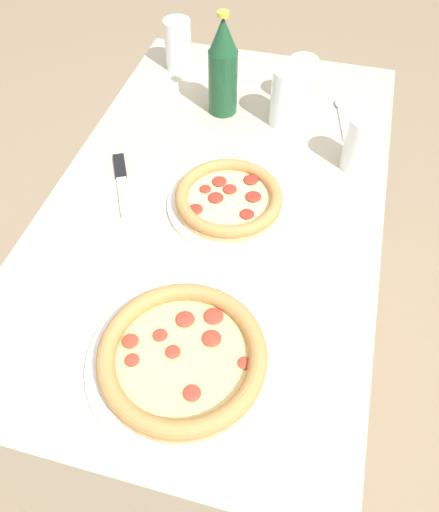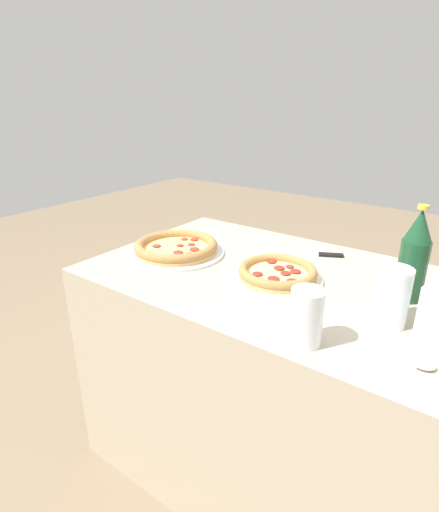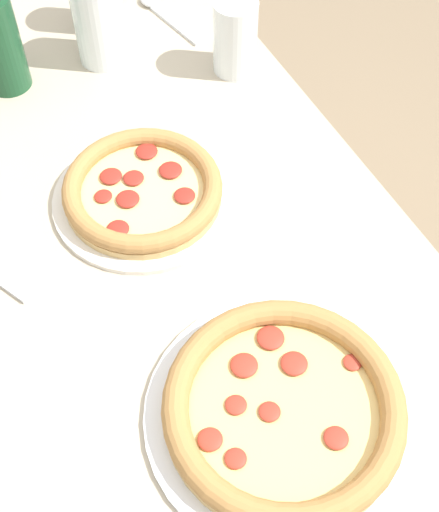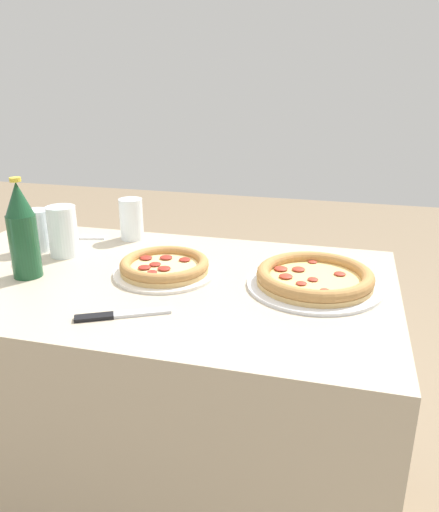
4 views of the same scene
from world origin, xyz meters
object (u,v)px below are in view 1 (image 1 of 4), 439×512
glass_cola (301,82)px  spoon (343,112)px  beer_bottle (223,68)px  pizza_veggie (183,357)px  pizza_margherita (229,199)px  glass_red_wine (360,145)px  glass_mango_juice (287,99)px  knife (122,181)px  glass_water (178,46)px

glass_cola → spoon: bearing=77.6°
glass_cola → beer_bottle: bearing=-64.5°
spoon → pizza_veggie: bearing=-13.5°
pizza_margherita → pizza_veggie: size_ratio=0.81×
glass_cola → glass_red_wine: bearing=37.2°
pizza_veggie → glass_red_wine: 0.62m
glass_mango_juice → knife: 0.45m
pizza_margherita → glass_cola: (-0.42, 0.08, 0.04)m
glass_water → spoon: 0.49m
knife → glass_red_wine: bearing=110.8°
pizza_veggie → knife: bearing=-145.7°
pizza_margherita → glass_red_wine: glass_red_wine is taller
glass_red_wine → beer_bottle: (-0.13, -0.35, 0.06)m
beer_bottle → spoon: bearing=101.7°
beer_bottle → spoon: beer_bottle is taller
knife → spoon: size_ratio=1.11×
glass_cola → knife: 0.53m
glass_red_wine → knife: (0.19, -0.50, -0.05)m
glass_red_wine → glass_water: (-0.30, -0.52, 0.01)m
pizza_veggie → spoon: 0.79m
pizza_veggie → glass_cola: (-0.80, 0.07, 0.04)m
pizza_margherita → knife: bearing=-92.5°
pizza_veggie → glass_water: size_ratio=2.42×
glass_mango_juice → beer_bottle: size_ratio=0.56×
glass_water → glass_cola: 0.36m
knife → glass_cola: bearing=140.8°
beer_bottle → pizza_margherita: bearing=16.6°
glass_red_wine → spoon: size_ratio=0.73×
pizza_veggie → glass_red_wine: glass_red_wine is taller
pizza_margherita → pizza_veggie: (0.38, 0.02, 0.00)m
glass_mango_juice → spoon: glass_mango_juice is taller
glass_red_wine → knife: 0.54m
glass_red_wine → knife: glass_red_wine is taller
glass_water → glass_red_wine: bearing=60.1°
glass_water → beer_bottle: (0.17, 0.17, 0.06)m
beer_bottle → knife: 0.37m
pizza_veggie → beer_bottle: size_ratio=1.29×
glass_water → spoon: size_ratio=0.78×
glass_cola → beer_bottle: beer_bottle is taller
glass_water → glass_cola: glass_water is taller
knife → spoon: (-0.38, 0.45, 0.00)m
glass_red_wine → pizza_margherita: bearing=-51.3°
glass_water → beer_bottle: 0.24m
pizza_margherita → spoon: 0.44m
glass_mango_juice → glass_cola: glass_mango_juice is taller
spoon → knife: bearing=-49.6°
glass_mango_juice → knife: glass_mango_juice is taller
glass_mango_juice → beer_bottle: (-0.01, -0.16, 0.06)m
knife → spoon: bearing=130.4°
glass_mango_juice → glass_cola: bearing=167.5°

